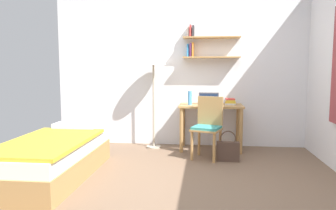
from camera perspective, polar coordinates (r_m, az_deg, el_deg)
name	(u,v)px	position (r m, az deg, el deg)	size (l,w,h in m)	color
ground_plane	(173,185)	(3.77, 0.92, -13.84)	(5.28, 5.28, 0.00)	brown
wall_back	(185,68)	(5.56, 3.00, 6.41)	(4.40, 0.27, 2.60)	white
bed	(53,158)	(4.20, -19.39, -8.65)	(0.86, 1.86, 0.54)	#B2844C
desk	(211,113)	(5.27, 7.47, -1.46)	(1.01, 0.56, 0.73)	#B2844C
desk_chair	(208,125)	(4.79, 6.95, -3.45)	(0.50, 0.48, 0.90)	#B2844C
standing_lamp	(153,63)	(5.32, -2.57, 7.38)	(0.41, 0.41, 1.59)	#B2A893
laptop	(209,102)	(5.27, 7.11, 0.60)	(0.33, 0.21, 0.19)	#2D2D33
water_bottle	(190,98)	(5.19, 3.84, 1.23)	(0.07, 0.07, 0.22)	#4C99DB
book_stack	(230,102)	(5.32, 10.84, 0.57)	(0.19, 0.23, 0.10)	silver
handbag	(228,150)	(4.74, 10.39, -7.81)	(0.32, 0.11, 0.44)	#4C382D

